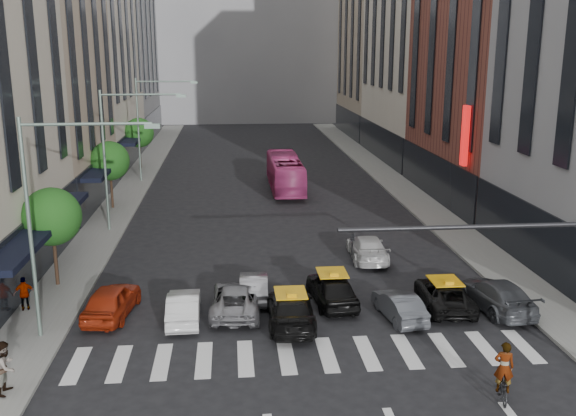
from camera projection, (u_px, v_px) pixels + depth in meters
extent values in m
plane|color=black|center=(317.00, 374.00, 23.66)|extent=(160.00, 160.00, 0.00)
cube|color=slate|center=(125.00, 196.00, 51.60)|extent=(3.00, 96.00, 0.15)
cube|color=slate|center=(405.00, 191.00, 53.63)|extent=(3.00, 96.00, 0.15)
cube|color=tan|center=(33.00, 43.00, 46.28)|extent=(8.00, 16.00, 24.00)
cube|color=gray|center=(116.00, 21.00, 81.29)|extent=(8.00, 18.00, 30.00)
cube|color=brown|center=(495.00, 30.00, 48.08)|extent=(8.00, 18.00, 26.00)
cube|color=tan|center=(379.00, 30.00, 84.54)|extent=(8.00, 18.00, 28.00)
cube|color=gray|center=(246.00, 6.00, 101.38)|extent=(30.00, 10.00, 36.00)
cylinder|color=black|center=(55.00, 254.00, 31.85)|extent=(0.18, 0.18, 3.15)
sphere|color=#144814|center=(52.00, 217.00, 31.38)|extent=(2.88, 2.88, 2.88)
cylinder|color=black|center=(111.00, 187.00, 47.31)|extent=(0.18, 0.18, 3.15)
sphere|color=#144814|center=(110.00, 161.00, 46.84)|extent=(2.88, 2.88, 2.88)
cylinder|color=black|center=(140.00, 152.00, 62.76)|extent=(0.18, 0.18, 3.15)
sphere|color=#144814|center=(139.00, 133.00, 62.29)|extent=(2.88, 2.88, 2.88)
cylinder|color=gray|center=(30.00, 231.00, 25.42)|extent=(0.16, 0.16, 9.00)
cylinder|color=gray|center=(86.00, 124.00, 24.62)|extent=(5.00, 0.12, 0.12)
cube|color=gray|center=(152.00, 126.00, 24.86)|extent=(0.60, 0.25, 0.18)
cylinder|color=gray|center=(105.00, 161.00, 40.87)|extent=(0.16, 0.16, 9.00)
cylinder|color=gray|center=(141.00, 95.00, 40.07)|extent=(5.00, 0.12, 0.12)
cube|color=gray|center=(181.00, 96.00, 40.32)|extent=(0.60, 0.25, 0.18)
cylinder|color=gray|center=(138.00, 130.00, 56.33)|extent=(0.16, 0.16, 9.00)
cylinder|color=gray|center=(165.00, 81.00, 55.53)|extent=(5.00, 0.12, 0.12)
cube|color=gray|center=(194.00, 82.00, 55.77)|extent=(0.60, 0.25, 0.18)
cylinder|color=black|center=(483.00, 227.00, 21.77)|extent=(10.00, 0.16, 0.16)
imported|color=black|center=(352.00, 244.00, 21.49)|extent=(0.13, 0.16, 0.80)
cube|color=red|center=(465.00, 136.00, 42.63)|extent=(0.30, 0.70, 4.00)
imported|color=#9A250E|center=(112.00, 300.00, 28.61)|extent=(2.34, 4.56, 1.49)
imported|color=silver|center=(184.00, 307.00, 28.14)|extent=(1.49, 4.02, 1.31)
imported|color=gray|center=(236.00, 299.00, 29.02)|extent=(2.45, 4.85, 1.32)
imported|color=black|center=(291.00, 309.00, 27.76)|extent=(2.16, 5.00, 1.43)
imported|color=black|center=(332.00, 288.00, 29.99)|extent=(2.20, 4.59, 1.51)
imported|color=#43454B|center=(399.00, 306.00, 28.36)|extent=(1.80, 3.86, 1.23)
imported|color=black|center=(444.00, 294.00, 29.58)|extent=(2.48, 4.77, 1.28)
imported|color=#414449|center=(497.00, 295.00, 29.33)|extent=(2.49, 5.07, 1.42)
imported|color=#939398|center=(254.00, 286.00, 30.65)|extent=(1.46, 3.83, 1.25)
imported|color=silver|center=(367.00, 248.00, 36.29)|extent=(2.16, 4.86, 1.39)
imported|color=#B83674|center=(285.00, 173.00, 53.92)|extent=(2.49, 10.54, 2.93)
imported|color=black|center=(502.00, 386.00, 21.93)|extent=(1.07, 1.89, 0.94)
imported|color=gray|center=(506.00, 348.00, 21.59)|extent=(0.76, 0.60, 1.84)
imported|color=gray|center=(6.00, 367.00, 21.91)|extent=(0.79, 0.98, 1.89)
imported|color=gray|center=(25.00, 294.00, 28.89)|extent=(0.98, 0.57, 1.57)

